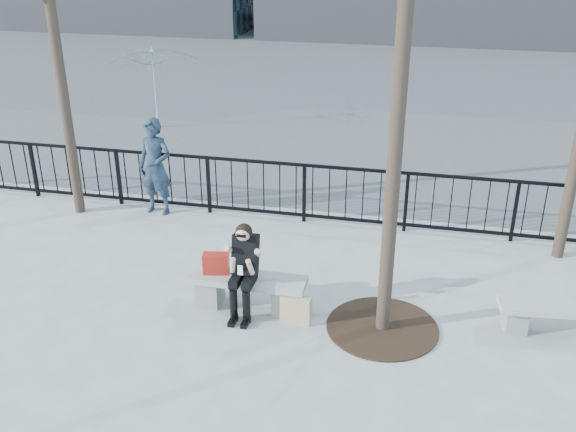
% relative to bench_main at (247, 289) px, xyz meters
% --- Properties ---
extents(ground, '(120.00, 120.00, 0.00)m').
position_rel_bench_main_xyz_m(ground, '(0.00, 0.00, -0.30)').
color(ground, gray).
rests_on(ground, ground).
extents(street_surface, '(60.00, 23.00, 0.01)m').
position_rel_bench_main_xyz_m(street_surface, '(0.00, 15.00, -0.30)').
color(street_surface, '#474747').
rests_on(street_surface, ground).
extents(railing, '(14.00, 0.06, 1.10)m').
position_rel_bench_main_xyz_m(railing, '(0.00, 3.00, 0.25)').
color(railing, black).
rests_on(railing, ground).
extents(tree_grate, '(1.50, 1.50, 0.02)m').
position_rel_bench_main_xyz_m(tree_grate, '(1.90, -0.10, -0.29)').
color(tree_grate, black).
rests_on(tree_grate, ground).
extents(bench_main, '(1.65, 0.46, 0.49)m').
position_rel_bench_main_xyz_m(bench_main, '(0.00, 0.00, 0.00)').
color(bench_main, slate).
rests_on(bench_main, ground).
extents(bench_second, '(1.47, 0.41, 0.44)m').
position_rel_bench_main_xyz_m(bench_second, '(4.10, 0.28, -0.03)').
color(bench_second, slate).
rests_on(bench_second, ground).
extents(seated_woman, '(0.50, 0.64, 1.34)m').
position_rel_bench_main_xyz_m(seated_woman, '(0.00, -0.16, 0.37)').
color(seated_woman, black).
rests_on(seated_woman, ground).
extents(handbag, '(0.38, 0.23, 0.29)m').
position_rel_bench_main_xyz_m(handbag, '(-0.45, 0.02, 0.34)').
color(handbag, '#A31D14').
rests_on(handbag, bench_main).
extents(shopping_bag, '(0.42, 0.18, 0.39)m').
position_rel_bench_main_xyz_m(shopping_bag, '(0.74, -0.20, -0.11)').
color(shopping_bag, beige).
rests_on(shopping_bag, ground).
extents(standing_man, '(0.71, 0.51, 1.80)m').
position_rel_bench_main_xyz_m(standing_man, '(-2.53, 2.80, 0.60)').
color(standing_man, black).
rests_on(standing_man, ground).
extents(vendor_umbrella, '(3.10, 3.12, 2.14)m').
position_rel_bench_main_xyz_m(vendor_umbrella, '(-4.72, 7.85, 0.77)').
color(vendor_umbrella, gold).
rests_on(vendor_umbrella, ground).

